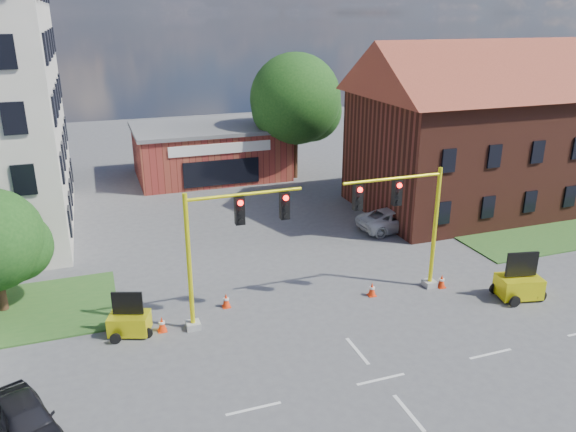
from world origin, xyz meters
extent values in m
plane|color=#494A4C|center=(0.00, 0.00, 0.00)|extent=(120.00, 120.00, 0.00)
cube|color=#285620|center=(18.00, 9.00, 0.04)|extent=(14.00, 4.00, 0.08)
cube|color=maroon|center=(0.00, 30.00, 2.00)|extent=(12.00, 8.00, 4.00)
cube|color=#5A5A5D|center=(0.00, 30.00, 4.15)|extent=(12.40, 8.40, 0.30)
cube|color=silver|center=(0.00, 25.95, 3.20)|extent=(8.00, 0.10, 0.80)
cube|color=black|center=(0.00, 25.95, 1.30)|extent=(6.00, 0.10, 2.00)
cube|color=#522318|center=(18.00, 16.00, 4.00)|extent=(20.00, 10.00, 8.00)
cylinder|color=#362113|center=(6.50, 27.00, 2.32)|extent=(0.44, 0.44, 4.64)
sphere|color=#163D12|center=(6.50, 27.00, 6.53)|extent=(7.30, 7.30, 7.30)
sphere|color=#163D12|center=(7.96, 27.30, 5.48)|extent=(5.11, 5.11, 5.11)
cylinder|color=#362113|center=(-14.00, 10.50, 1.26)|extent=(0.44, 0.44, 2.52)
sphere|color=#163D12|center=(-13.07, 10.80, 2.97)|extent=(3.24, 3.24, 3.24)
cube|color=#9A9A95|center=(-6.00, 6.00, 0.15)|extent=(0.60, 0.60, 0.30)
cylinder|color=#FFF615|center=(-6.00, 6.00, 3.10)|extent=(0.20, 0.20, 6.20)
cylinder|color=#FFF615|center=(-3.50, 6.00, 5.90)|extent=(5.00, 0.14, 0.14)
cube|color=black|center=(-3.75, 6.00, 5.20)|extent=(0.40, 0.32, 1.20)
cube|color=black|center=(-1.75, 6.00, 5.20)|extent=(0.40, 0.32, 1.20)
sphere|color=#FF0C07|center=(-3.75, 5.82, 5.60)|extent=(0.24, 0.24, 0.24)
cube|color=#9A9A95|center=(6.00, 6.00, 0.15)|extent=(0.60, 0.60, 0.30)
cylinder|color=#FFF615|center=(6.00, 6.00, 3.10)|extent=(0.20, 0.20, 6.20)
cylinder|color=#FFF615|center=(3.50, 6.00, 5.90)|extent=(5.00, 0.14, 0.14)
cube|color=black|center=(3.75, 6.00, 5.20)|extent=(0.40, 0.32, 1.20)
cube|color=black|center=(1.75, 6.00, 5.20)|extent=(0.40, 0.32, 1.20)
sphere|color=#FF0C07|center=(3.75, 5.82, 5.60)|extent=(0.24, 0.24, 0.24)
cube|color=#FFF615|center=(-8.63, 6.47, 0.51)|extent=(1.94, 1.60, 0.83)
cube|color=black|center=(-8.63, 6.47, 1.48)|extent=(1.26, 0.53, 1.02)
cube|color=#FFF615|center=(9.35, 3.56, 0.61)|extent=(2.22, 1.71, 0.99)
cube|color=black|center=(9.35, 3.56, 1.77)|extent=(1.54, 0.45, 1.22)
cube|color=red|center=(-7.31, 6.22, 0.02)|extent=(0.38, 0.38, 0.04)
cone|color=red|center=(-7.31, 6.22, 0.35)|extent=(0.40, 0.40, 0.70)
cylinder|color=silver|center=(-7.31, 6.22, 0.42)|extent=(0.27, 0.27, 0.09)
cube|color=red|center=(-4.18, 7.37, 0.02)|extent=(0.38, 0.38, 0.04)
cone|color=red|center=(-4.18, 7.37, 0.35)|extent=(0.40, 0.40, 0.70)
cylinder|color=silver|center=(-4.18, 7.37, 0.42)|extent=(0.27, 0.27, 0.09)
cube|color=red|center=(2.78, 6.09, 0.02)|extent=(0.38, 0.38, 0.04)
cone|color=red|center=(2.78, 6.09, 0.35)|extent=(0.40, 0.40, 0.70)
cylinder|color=silver|center=(2.78, 6.09, 0.42)|extent=(0.27, 0.27, 0.09)
cube|color=red|center=(6.50, 5.71, 0.02)|extent=(0.38, 0.38, 0.04)
cone|color=red|center=(6.50, 5.71, 0.35)|extent=(0.40, 0.40, 0.70)
cylinder|color=silver|center=(6.50, 5.71, 0.42)|extent=(0.27, 0.27, 0.09)
imported|color=silver|center=(8.36, 13.63, 0.69)|extent=(5.07, 2.60, 1.37)
imported|color=black|center=(-12.31, 1.12, 0.67)|extent=(2.94, 4.25, 1.34)
camera|label=1|loc=(-9.26, -15.58, 13.01)|focal=35.00mm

